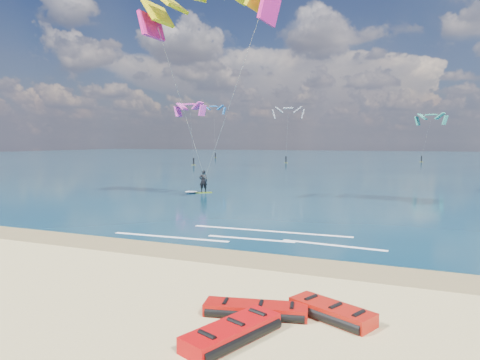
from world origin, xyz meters
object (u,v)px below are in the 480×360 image
object	(u,v)px
packed_kite_mid	(332,318)
packed_kite_right	(232,340)
packed_kite_left	(256,315)
kitesurfer_main	(205,90)

from	to	relation	value
packed_kite_mid	packed_kite_right	distance (m)	2.88
packed_kite_mid	packed_kite_right	xyz separation A→B (m)	(-1.94, -2.12, 0.00)
packed_kite_left	packed_kite_right	xyz separation A→B (m)	(-0.03, -1.55, 0.00)
packed_kite_right	packed_kite_mid	bearing A→B (deg)	-20.80
packed_kite_left	packed_kite_mid	xyz separation A→B (m)	(1.92, 0.57, 0.00)
packed_kite_mid	packed_kite_right	world-z (taller)	packed_kite_right
packed_kite_left	packed_kite_right	world-z (taller)	packed_kite_right
packed_kite_mid	packed_kite_left	bearing A→B (deg)	-138.45
packed_kite_mid	kitesurfer_main	xyz separation A→B (m)	(-13.26, 19.11, 8.62)
packed_kite_left	packed_kite_right	bearing A→B (deg)	-102.94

